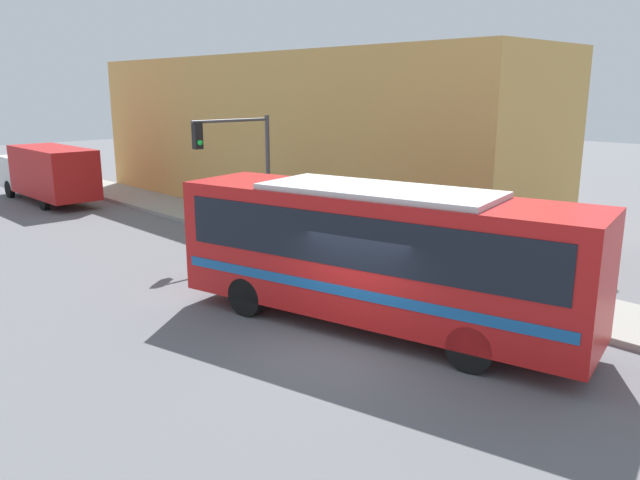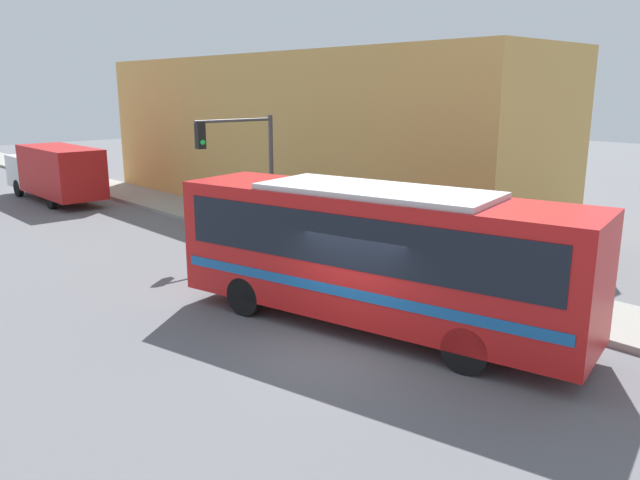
# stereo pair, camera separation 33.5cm
# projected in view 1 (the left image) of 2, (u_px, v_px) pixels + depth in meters

# --- Properties ---
(ground_plane) EXTENTS (120.00, 120.00, 0.00)m
(ground_plane) POSITION_uv_depth(u_px,v_px,m) (348.00, 349.00, 13.84)
(ground_plane) COLOR slate
(sidewalk) EXTENTS (2.80, 70.00, 0.17)m
(sidewalk) POSITION_uv_depth(u_px,v_px,m) (146.00, 200.00, 31.85)
(sidewalk) COLOR gray
(sidewalk) RESTS_ON ground_plane
(building_facade) EXTENTS (6.00, 25.17, 7.11)m
(building_facade) POSITION_uv_depth(u_px,v_px,m) (293.00, 134.00, 29.46)
(building_facade) COLOR tan
(building_facade) RESTS_ON ground_plane
(city_bus) EXTENTS (4.66, 10.40, 3.43)m
(city_bus) POSITION_uv_depth(u_px,v_px,m) (377.00, 249.00, 14.67)
(city_bus) COLOR red
(city_bus) RESTS_ON ground_plane
(delivery_truck) EXTENTS (2.28, 8.22, 2.82)m
(delivery_truck) POSITION_uv_depth(u_px,v_px,m) (47.00, 172.00, 31.43)
(delivery_truck) COLOR #B21919
(delivery_truck) RESTS_ON ground_plane
(fire_hydrant) EXTENTS (0.23, 0.31, 0.79)m
(fire_hydrant) POSITION_uv_depth(u_px,v_px,m) (409.00, 262.00, 18.77)
(fire_hydrant) COLOR gold
(fire_hydrant) RESTS_ON sidewalk
(traffic_light_pole) EXTENTS (3.28, 0.35, 4.53)m
(traffic_light_pole) POSITION_uv_depth(u_px,v_px,m) (241.00, 155.00, 22.26)
(traffic_light_pole) COLOR #47474C
(traffic_light_pole) RESTS_ON sidewalk
(parking_meter) EXTENTS (0.14, 0.14, 1.36)m
(parking_meter) POSITION_uv_depth(u_px,v_px,m) (265.00, 212.00, 23.52)
(parking_meter) COLOR #47474C
(parking_meter) RESTS_ON sidewalk
(pedestrian_near_corner) EXTENTS (0.34, 0.34, 1.67)m
(pedestrian_near_corner) POSITION_uv_depth(u_px,v_px,m) (292.00, 209.00, 24.57)
(pedestrian_near_corner) COLOR slate
(pedestrian_near_corner) RESTS_ON sidewalk
(pedestrian_mid_block) EXTENTS (0.34, 0.34, 1.78)m
(pedestrian_mid_block) POSITION_uv_depth(u_px,v_px,m) (376.00, 229.00, 20.76)
(pedestrian_mid_block) COLOR slate
(pedestrian_mid_block) RESTS_ON sidewalk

